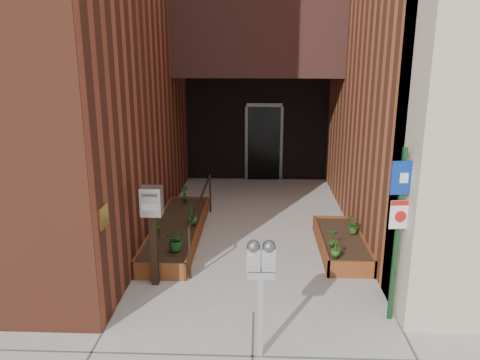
# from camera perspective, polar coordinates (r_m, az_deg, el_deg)

# --- Properties ---
(ground) EXTENTS (80.00, 80.00, 0.00)m
(ground) POSITION_cam_1_polar(r_m,az_deg,el_deg) (6.94, 1.65, -15.86)
(ground) COLOR #9E9991
(ground) RESTS_ON ground
(planter_left) EXTENTS (0.90, 3.60, 0.30)m
(planter_left) POSITION_cam_1_polar(r_m,az_deg,el_deg) (9.44, -7.64, -6.28)
(planter_left) COLOR maroon
(planter_left) RESTS_ON ground
(planter_right) EXTENTS (0.80, 2.20, 0.30)m
(planter_right) POSITION_cam_1_polar(r_m,az_deg,el_deg) (8.98, 12.19, -7.68)
(planter_right) COLOR maroon
(planter_right) RESTS_ON ground
(handrail) EXTENTS (0.04, 3.34, 0.90)m
(handrail) POSITION_cam_1_polar(r_m,az_deg,el_deg) (9.11, -4.73, -2.89)
(handrail) COLOR black
(handrail) RESTS_ON ground
(parking_meter) EXTENTS (0.34, 0.16, 1.52)m
(parking_meter) POSITION_cam_1_polar(r_m,az_deg,el_deg) (5.53, 2.57, -10.63)
(parking_meter) COLOR #B8B8BB
(parking_meter) RESTS_ON ground
(sign_post) EXTENTS (0.33, 0.09, 2.43)m
(sign_post) POSITION_cam_1_polar(r_m,az_deg,el_deg) (6.49, 18.85, -4.40)
(sign_post) COLOR #163D1E
(sign_post) RESTS_ON ground
(payment_dropbox) EXTENTS (0.32, 0.25, 1.62)m
(payment_dropbox) POSITION_cam_1_polar(r_m,az_deg,el_deg) (7.34, -10.66, -4.24)
(payment_dropbox) COLOR black
(payment_dropbox) RESTS_ON ground
(shrub_left_a) EXTENTS (0.41, 0.41, 0.40)m
(shrub_left_a) POSITION_cam_1_polar(r_m,az_deg,el_deg) (8.14, -7.81, -7.14)
(shrub_left_a) COLOR #1A5D1D
(shrub_left_a) RESTS_ON planter_left
(shrub_left_b) EXTENTS (0.29, 0.29, 0.39)m
(shrub_left_b) POSITION_cam_1_polar(r_m,az_deg,el_deg) (8.85, -10.21, -5.38)
(shrub_left_b) COLOR #235317
(shrub_left_b) RESTS_ON planter_left
(shrub_left_c) EXTENTS (0.26, 0.26, 0.38)m
(shrub_left_c) POSITION_cam_1_polar(r_m,az_deg,el_deg) (9.29, -5.87, -4.24)
(shrub_left_c) COLOR #20601B
(shrub_left_c) RESTS_ON planter_left
(shrub_left_d) EXTENTS (0.28, 0.28, 0.38)m
(shrub_left_d) POSITION_cam_1_polar(r_m,az_deg,el_deg) (10.67, -6.75, -1.64)
(shrub_left_d) COLOR #18541A
(shrub_left_d) RESTS_ON planter_left
(shrub_right_a) EXTENTS (0.18, 0.18, 0.29)m
(shrub_right_a) POSITION_cam_1_polar(r_m,az_deg,el_deg) (8.00, 11.61, -8.15)
(shrub_right_a) COLOR #295A19
(shrub_right_a) RESTS_ON planter_right
(shrub_right_b) EXTENTS (0.21, 0.21, 0.34)m
(shrub_right_b) POSITION_cam_1_polar(r_m,az_deg,el_deg) (8.34, 11.20, -6.94)
(shrub_right_b) COLOR #225418
(shrub_right_b) RESTS_ON planter_right
(shrub_right_c) EXTENTS (0.39, 0.39, 0.31)m
(shrub_right_c) POSITION_cam_1_polar(r_m,az_deg,el_deg) (9.06, 13.67, -5.38)
(shrub_right_c) COLOR #275F1B
(shrub_right_c) RESTS_ON planter_right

